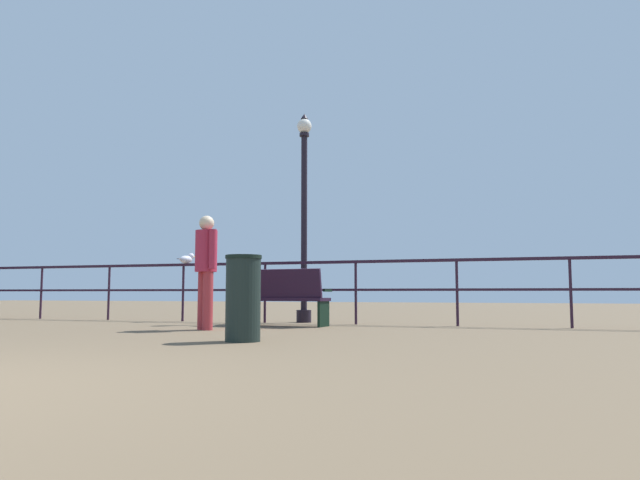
# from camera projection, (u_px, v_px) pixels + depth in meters

# --- Properties ---
(pier_railing) EXTENTS (24.96, 0.05, 1.07)m
(pier_railing) POSITION_uv_depth(u_px,v_px,m) (309.00, 278.00, 10.02)
(pier_railing) COLOR black
(pier_railing) RESTS_ON ground_plane
(bench_near_left) EXTENTS (1.64, 0.70, 0.90)m
(bench_near_left) POSITION_uv_depth(u_px,v_px,m) (277.00, 295.00, 9.24)
(bench_near_left) COLOR black
(bench_near_left) RESTS_ON ground_plane
(lamppost_center) EXTENTS (0.27, 0.27, 3.81)m
(lamppost_center) POSITION_uv_depth(u_px,v_px,m) (304.00, 212.00, 10.50)
(lamppost_center) COLOR black
(lamppost_center) RESTS_ON ground_plane
(person_by_bench) EXTENTS (0.45, 0.34, 1.63)m
(person_by_bench) POSITION_uv_depth(u_px,v_px,m) (206.00, 264.00, 8.31)
(person_by_bench) COLOR #A42D34
(person_by_bench) RESTS_ON ground_plane
(seagull_on_rail) EXTENTS (0.23, 0.41, 0.20)m
(seagull_on_rail) POSITION_uv_depth(u_px,v_px,m) (187.00, 259.00, 10.85)
(seagull_on_rail) COLOR silver
(seagull_on_rail) RESTS_ON pier_railing
(trash_bin) EXTENTS (0.40, 0.40, 0.94)m
(trash_bin) POSITION_uv_depth(u_px,v_px,m) (243.00, 298.00, 6.31)
(trash_bin) COLOR black
(trash_bin) RESTS_ON ground_plane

